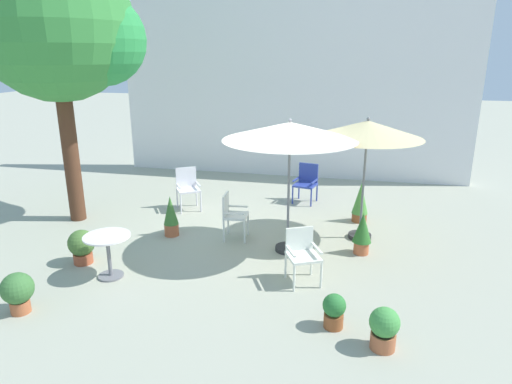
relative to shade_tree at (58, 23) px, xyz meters
name	(u,v)px	position (x,y,z in m)	size (l,w,h in m)	color
ground_plane	(250,241)	(3.85, -0.40, -3.99)	(60.00, 60.00, 0.00)	#A3A48F
villa_facade	(291,90)	(3.85, 4.65, -1.53)	(9.85, 0.30, 4.92)	white
shade_tree	(58,23)	(0.00, 0.00, 0.00)	(3.14, 2.99, 5.49)	#502F1E
patio_umbrella_0	(290,132)	(4.61, -0.65, -1.83)	(2.30, 2.30, 2.40)	#2D2D2D
patio_umbrella_1	(367,131)	(5.89, 0.24, -1.90)	(2.02, 2.02, 2.34)	#2D2D2D
cafe_table_0	(108,248)	(2.00, -2.26, -3.50)	(0.73, 0.73, 0.71)	silver
patio_chair_0	(302,251)	(5.00, -1.72, -3.49)	(0.62, 0.63, 0.85)	white
patio_chair_1	(188,186)	(2.03, 1.13, -3.44)	(0.67, 0.66, 0.95)	silver
patio_chair_2	(306,181)	(4.61, 2.25, -3.47)	(0.59, 0.58, 0.92)	#2F409A
patio_chair_3	(232,213)	(3.49, -0.32, -3.47)	(0.47, 0.49, 0.90)	silver
potted_plant_0	(360,202)	(5.88, 1.15, -3.56)	(0.34, 0.34, 0.85)	brown
potted_plant_1	(384,327)	(6.18, -3.19, -3.70)	(0.37, 0.37, 0.55)	#B0603B
potted_plant_2	(18,291)	(1.33, -3.48, -3.66)	(0.44, 0.44, 0.59)	#AB5A36
potted_plant_3	(171,216)	(2.28, -0.44, -3.59)	(0.29, 0.29, 0.81)	#AD5A37
potted_plant_4	(334,310)	(5.57, -2.88, -3.74)	(0.30, 0.30, 0.47)	#964F29
potted_plant_5	(362,232)	(5.92, -0.48, -3.58)	(0.33, 0.33, 0.77)	#BB5E38
potted_plant_6	(82,245)	(1.29, -1.91, -3.67)	(0.45, 0.45, 0.59)	#A74F31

